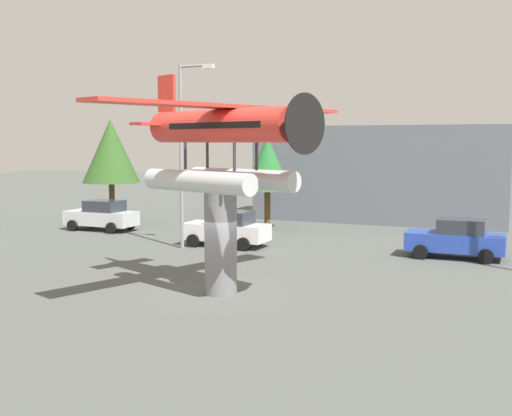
{
  "coord_description": "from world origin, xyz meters",
  "views": [
    {
      "loc": [
        9.46,
        -18.82,
        5.17
      ],
      "look_at": [
        0.0,
        3.0,
        2.64
      ],
      "focal_mm": 44.31,
      "sensor_mm": 36.0,
      "label": 1
    }
  ],
  "objects_px": {
    "floatplane_monument": "(223,140)",
    "storefront_building": "(381,174)",
    "car_near_silver": "(102,215)",
    "tree_west": "(111,151)",
    "tree_east": "(267,164)",
    "car_far_blue": "(457,238)",
    "car_mid_white": "(227,229)",
    "streetlight_primary": "(184,144)",
    "display_pedestal": "(221,243)"
  },
  "relations": [
    {
      "from": "car_mid_white",
      "to": "tree_west",
      "type": "distance_m",
      "value": 12.46
    },
    {
      "from": "car_far_blue",
      "to": "tree_east",
      "type": "relative_size",
      "value": 0.77
    },
    {
      "from": "tree_west",
      "to": "tree_east",
      "type": "relative_size",
      "value": 1.2
    },
    {
      "from": "floatplane_monument",
      "to": "storefront_building",
      "type": "bearing_deg",
      "value": 109.29
    },
    {
      "from": "car_near_silver",
      "to": "car_mid_white",
      "type": "bearing_deg",
      "value": 167.01
    },
    {
      "from": "floatplane_monument",
      "to": "tree_west",
      "type": "relative_size",
      "value": 1.55
    },
    {
      "from": "car_near_silver",
      "to": "storefront_building",
      "type": "xyz_separation_m",
      "value": [
        13.75,
        11.1,
        2.18
      ]
    },
    {
      "from": "tree_west",
      "to": "tree_east",
      "type": "xyz_separation_m",
      "value": [
        10.07,
        1.42,
        -0.7
      ]
    },
    {
      "from": "car_near_silver",
      "to": "tree_west",
      "type": "relative_size",
      "value": 0.64
    },
    {
      "from": "floatplane_monument",
      "to": "car_far_blue",
      "type": "distance_m",
      "value": 12.71
    },
    {
      "from": "car_far_blue",
      "to": "tree_east",
      "type": "height_order",
      "value": "tree_east"
    },
    {
      "from": "car_near_silver",
      "to": "streetlight_primary",
      "type": "relative_size",
      "value": 0.48
    },
    {
      "from": "streetlight_primary",
      "to": "car_far_blue",
      "type": "bearing_deg",
      "value": 11.63
    },
    {
      "from": "car_far_blue",
      "to": "car_near_silver",
      "type": "bearing_deg",
      "value": -2.63
    },
    {
      "from": "streetlight_primary",
      "to": "tree_west",
      "type": "bearing_deg",
      "value": 144.05
    },
    {
      "from": "streetlight_primary",
      "to": "tree_east",
      "type": "distance_m",
      "value": 8.18
    },
    {
      "from": "display_pedestal",
      "to": "car_far_blue",
      "type": "relative_size",
      "value": 0.84
    },
    {
      "from": "car_near_silver",
      "to": "storefront_building",
      "type": "height_order",
      "value": "storefront_building"
    },
    {
      "from": "tree_west",
      "to": "streetlight_primary",
      "type": "bearing_deg",
      "value": -35.95
    },
    {
      "from": "display_pedestal",
      "to": "floatplane_monument",
      "type": "xyz_separation_m",
      "value": [
        0.12,
        -0.05,
        3.43
      ]
    },
    {
      "from": "display_pedestal",
      "to": "car_near_silver",
      "type": "bearing_deg",
      "value": 140.35
    },
    {
      "from": "floatplane_monument",
      "to": "tree_west",
      "type": "height_order",
      "value": "floatplane_monument"
    },
    {
      "from": "floatplane_monument",
      "to": "tree_west",
      "type": "xyz_separation_m",
      "value": [
        -14.88,
        14.11,
        -0.67
      ]
    },
    {
      "from": "car_far_blue",
      "to": "tree_west",
      "type": "height_order",
      "value": "tree_west"
    },
    {
      "from": "car_mid_white",
      "to": "car_near_silver",
      "type": "bearing_deg",
      "value": -12.99
    },
    {
      "from": "floatplane_monument",
      "to": "streetlight_primary",
      "type": "distance_m",
      "value": 9.46
    },
    {
      "from": "tree_east",
      "to": "storefront_building",
      "type": "bearing_deg",
      "value": 50.94
    },
    {
      "from": "streetlight_primary",
      "to": "storefront_building",
      "type": "distance_m",
      "value": 15.95
    },
    {
      "from": "car_far_blue",
      "to": "tree_east",
      "type": "xyz_separation_m",
      "value": [
        -11.32,
        5.5,
        2.93
      ]
    },
    {
      "from": "car_mid_white",
      "to": "tree_east",
      "type": "distance_m",
      "value": 7.33
    },
    {
      "from": "display_pedestal",
      "to": "tree_west",
      "type": "relative_size",
      "value": 0.54
    },
    {
      "from": "car_mid_white",
      "to": "streetlight_primary",
      "type": "xyz_separation_m",
      "value": [
        -1.58,
        -1.34,
        4.14
      ]
    },
    {
      "from": "tree_west",
      "to": "tree_east",
      "type": "distance_m",
      "value": 10.2
    },
    {
      "from": "car_far_blue",
      "to": "streetlight_primary",
      "type": "height_order",
      "value": "streetlight_primary"
    },
    {
      "from": "floatplane_monument",
      "to": "car_mid_white",
      "type": "bearing_deg",
      "value": 135.87
    },
    {
      "from": "streetlight_primary",
      "to": "car_mid_white",
      "type": "bearing_deg",
      "value": 40.42
    },
    {
      "from": "display_pedestal",
      "to": "floatplane_monument",
      "type": "height_order",
      "value": "floatplane_monument"
    },
    {
      "from": "display_pedestal",
      "to": "car_mid_white",
      "type": "xyz_separation_m",
      "value": [
        -4.07,
        8.8,
        -0.88
      ]
    },
    {
      "from": "car_mid_white",
      "to": "streetlight_primary",
      "type": "bearing_deg",
      "value": 40.42
    },
    {
      "from": "storefront_building",
      "to": "tree_east",
      "type": "height_order",
      "value": "storefront_building"
    },
    {
      "from": "display_pedestal",
      "to": "storefront_building",
      "type": "relative_size",
      "value": 0.22
    },
    {
      "from": "car_mid_white",
      "to": "tree_east",
      "type": "xyz_separation_m",
      "value": [
        -0.62,
        6.69,
        2.93
      ]
    },
    {
      "from": "car_far_blue",
      "to": "tree_east",
      "type": "bearing_deg",
      "value": -25.92
    },
    {
      "from": "floatplane_monument",
      "to": "tree_east",
      "type": "height_order",
      "value": "floatplane_monument"
    },
    {
      "from": "display_pedestal",
      "to": "tree_east",
      "type": "xyz_separation_m",
      "value": [
        -4.68,
        15.49,
        2.06
      ]
    },
    {
      "from": "floatplane_monument",
      "to": "tree_west",
      "type": "bearing_deg",
      "value": 157.05
    },
    {
      "from": "car_near_silver",
      "to": "car_far_blue",
      "type": "distance_m",
      "value": 19.8
    },
    {
      "from": "car_mid_white",
      "to": "tree_west",
      "type": "height_order",
      "value": "tree_west"
    },
    {
      "from": "display_pedestal",
      "to": "tree_west",
      "type": "height_order",
      "value": "tree_west"
    },
    {
      "from": "streetlight_primary",
      "to": "tree_west",
      "type": "xyz_separation_m",
      "value": [
        -9.11,
        6.61,
        -0.5
      ]
    }
  ]
}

